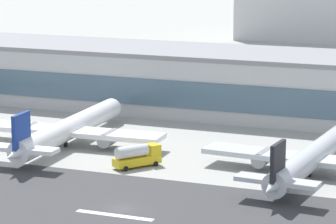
{
  "coord_description": "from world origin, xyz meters",
  "views": [
    {
      "loc": [
        51.63,
        -111.11,
        40.0
      ],
      "look_at": [
        -5.35,
        32.03,
        8.03
      ],
      "focal_mm": 93.33,
      "sensor_mm": 36.0,
      "label": 1
    }
  ],
  "objects_px": {
    "airliner_black_tail_gate_2": "(310,159)",
    "service_fuel_truck_0": "(137,156)",
    "terminal_building": "(250,84)",
    "airliner_navy_tail_gate_1": "(66,130)"
  },
  "relations": [
    {
      "from": "airliner_navy_tail_gate_1",
      "to": "airliner_black_tail_gate_2",
      "type": "xyz_separation_m",
      "value": [
        47.45,
        -3.21,
        -0.13
      ]
    },
    {
      "from": "airliner_navy_tail_gate_1",
      "to": "service_fuel_truck_0",
      "type": "height_order",
      "value": "airliner_navy_tail_gate_1"
    },
    {
      "from": "airliner_black_tail_gate_2",
      "to": "terminal_building",
      "type": "bearing_deg",
      "value": 32.48
    },
    {
      "from": "service_fuel_truck_0",
      "to": "airliner_navy_tail_gate_1",
      "type": "bearing_deg",
      "value": 101.23
    },
    {
      "from": "airliner_navy_tail_gate_1",
      "to": "airliner_black_tail_gate_2",
      "type": "distance_m",
      "value": 47.56
    },
    {
      "from": "terminal_building",
      "to": "service_fuel_truck_0",
      "type": "distance_m",
      "value": 50.33
    },
    {
      "from": "terminal_building",
      "to": "airliner_black_tail_gate_2",
      "type": "distance_m",
      "value": 50.51
    },
    {
      "from": "terminal_building",
      "to": "service_fuel_truck_0",
      "type": "xyz_separation_m",
      "value": [
        -5.39,
        -49.79,
        -4.96
      ]
    },
    {
      "from": "airliner_black_tail_gate_2",
      "to": "service_fuel_truck_0",
      "type": "distance_m",
      "value": 29.51
    },
    {
      "from": "airliner_black_tail_gate_2",
      "to": "service_fuel_truck_0",
      "type": "xyz_separation_m",
      "value": [
        -29.01,
        -5.33,
        -0.96
      ]
    }
  ]
}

